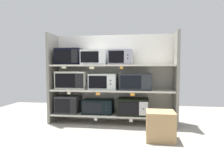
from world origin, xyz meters
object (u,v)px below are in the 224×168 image
at_px(microwave_3, 72,80).
at_px(shipping_carton, 160,125).
at_px(microwave_4, 103,82).
at_px(microwave_7, 95,57).
at_px(microwave_5, 136,82).
at_px(microwave_0, 68,104).
at_px(microwave_2, 133,106).
at_px(microwave_1, 98,106).
at_px(microwave_6, 69,57).
at_px(microwave_8, 121,57).

distance_m(microwave_3, shipping_carton, 1.88).
height_order(microwave_4, shipping_carton, microwave_4).
relative_size(microwave_4, microwave_7, 1.08).
distance_m(microwave_3, microwave_7, 0.62).
bearing_deg(microwave_7, microwave_5, -0.01).
height_order(microwave_0, microwave_2, microwave_0).
bearing_deg(microwave_1, microwave_7, 179.77).
xyz_separation_m(microwave_1, microwave_4, (0.09, 0.00, 0.47)).
height_order(microwave_2, microwave_6, microwave_6).
distance_m(microwave_4, microwave_5, 0.60).
relative_size(microwave_4, microwave_6, 1.10).
relative_size(microwave_3, microwave_4, 1.13).
distance_m(microwave_1, shipping_carton, 1.36).
bearing_deg(microwave_8, microwave_7, 179.97).
bearing_deg(microwave_3, microwave_0, -179.96).
bearing_deg(microwave_8, shipping_carton, -51.72).
distance_m(microwave_4, microwave_7, 0.47).
distance_m(microwave_3, microwave_8, 1.02).
bearing_deg(microwave_7, microwave_6, -179.99).
bearing_deg(shipping_carton, microwave_4, 139.94).
xyz_separation_m(microwave_6, microwave_7, (0.50, 0.00, -0.02)).
relative_size(microwave_6, microwave_8, 1.05).
height_order(microwave_2, shipping_carton, microwave_2).
relative_size(microwave_1, microwave_3, 0.97).
height_order(microwave_0, microwave_7, microwave_7).
bearing_deg(shipping_carton, microwave_1, 142.51).
bearing_deg(microwave_8, microwave_5, 0.03).
relative_size(microwave_4, shipping_carton, 1.24).
bearing_deg(microwave_2, microwave_1, -180.00).
bearing_deg(microwave_2, microwave_7, 179.98).
bearing_deg(microwave_0, microwave_6, 0.61).
distance_m(microwave_6, microwave_8, 0.99).
height_order(microwave_2, microwave_5, microwave_5).
xyz_separation_m(microwave_4, microwave_8, (0.33, -0.00, 0.44)).
bearing_deg(microwave_6, microwave_1, -0.01).
bearing_deg(microwave_1, microwave_3, -180.00).
xyz_separation_m(microwave_8, shipping_carton, (0.65, -0.83, -1.01)).
bearing_deg(microwave_8, microwave_1, 180.00).
relative_size(microwave_7, shipping_carton, 1.14).
distance_m(microwave_6, microwave_7, 0.50).
xyz_separation_m(microwave_5, microwave_6, (-1.26, 0.00, 0.46)).
distance_m(microwave_2, shipping_carton, 0.94).
xyz_separation_m(microwave_1, microwave_7, (-0.06, 0.00, 0.91)).
bearing_deg(microwave_8, microwave_3, -180.00).
relative_size(microwave_1, shipping_carton, 1.35).
bearing_deg(microwave_5, microwave_4, -179.99).
xyz_separation_m(microwave_2, shipping_carton, (0.42, -0.83, -0.12)).
bearing_deg(microwave_0, microwave_7, 0.04).
xyz_separation_m(microwave_4, shipping_carton, (0.98, -0.83, -0.57)).
relative_size(microwave_1, microwave_4, 1.09).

